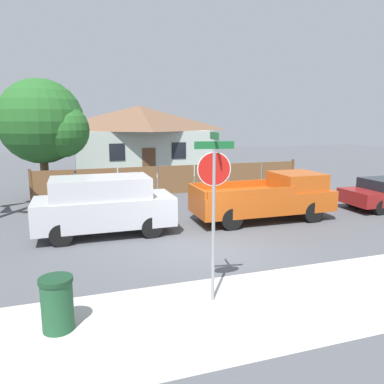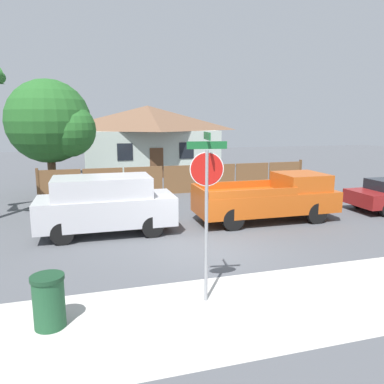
# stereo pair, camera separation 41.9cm
# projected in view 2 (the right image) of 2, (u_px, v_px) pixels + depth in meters

# --- Properties ---
(ground_plane) EXTENTS (80.00, 80.00, 0.00)m
(ground_plane) POSITION_uv_depth(u_px,v_px,m) (207.00, 249.00, 11.11)
(ground_plane) COLOR #4C4F54
(sidewalk_strip) EXTENTS (36.00, 3.20, 0.01)m
(sidewalk_strip) POSITION_uv_depth(u_px,v_px,m) (263.00, 306.00, 7.71)
(sidewalk_strip) COLOR beige
(sidewalk_strip) RESTS_ON ground
(wooden_fence) EXTENTS (14.23, 0.12, 1.57)m
(wooden_fence) POSITION_uv_depth(u_px,v_px,m) (182.00, 179.00, 19.64)
(wooden_fence) COLOR brown
(wooden_fence) RESTS_ON ground
(house) EXTENTS (9.90, 6.92, 4.86)m
(house) POSITION_uv_depth(u_px,v_px,m) (148.00, 138.00, 27.60)
(house) COLOR #B2C1B7
(house) RESTS_ON ground
(oak_tree) EXTENTS (4.28, 4.07, 5.77)m
(oak_tree) POSITION_uv_depth(u_px,v_px,m) (53.00, 123.00, 18.32)
(oak_tree) COLOR brown
(oak_tree) RESTS_ON ground
(red_suv) EXTENTS (4.53, 1.92, 1.95)m
(red_suv) POSITION_uv_depth(u_px,v_px,m) (106.00, 204.00, 12.49)
(red_suv) COLOR #B7B7BC
(red_suv) RESTS_ON ground
(orange_pickup) EXTENTS (5.37, 2.03, 1.78)m
(orange_pickup) POSITION_uv_depth(u_px,v_px,m) (271.00, 198.00, 14.21)
(orange_pickup) COLOR #B74C14
(orange_pickup) RESTS_ON ground
(stop_sign) EXTENTS (0.79, 0.72, 3.54)m
(stop_sign) POSITION_uv_depth(u_px,v_px,m) (207.00, 190.00, 7.52)
(stop_sign) COLOR gray
(stop_sign) RESTS_ON ground
(trash_bin) EXTENTS (0.61, 0.61, 1.01)m
(trash_bin) POSITION_uv_depth(u_px,v_px,m) (49.00, 301.00, 6.85)
(trash_bin) COLOR #1E4C2D
(trash_bin) RESTS_ON ground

